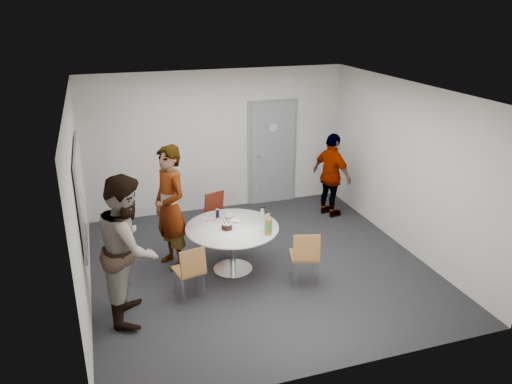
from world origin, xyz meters
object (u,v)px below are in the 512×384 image
object	(u,v)px
whiteboard	(81,192)
person_right	(332,175)
door	(272,153)
chair_near_left	(191,268)
person_left	(129,248)
chair_near_right	(305,253)
table	(234,233)
person_main	(170,208)
chair_far	(218,211)

from	to	relation	value
whiteboard	person_right	bearing A→B (deg)	16.00
door	chair_near_left	bearing A→B (deg)	-126.56
whiteboard	person_right	distance (m)	4.60
person_right	chair_near_left	bearing A→B (deg)	104.99
whiteboard	person_left	bearing A→B (deg)	-60.23
chair_near_right	person_left	size ratio (longest dim) A/B	0.43
whiteboard	person_right	size ratio (longest dim) A/B	1.19
table	person_right	size ratio (longest dim) A/B	0.86
door	table	distance (m)	2.93
whiteboard	person_main	bearing A→B (deg)	11.31
table	chair_near_left	xyz separation A→B (m)	(-0.78, -0.57, -0.15)
chair_near_right	person_right	distance (m)	2.64
person_main	person_left	size ratio (longest dim) A/B	1.00
person_left	person_right	size ratio (longest dim) A/B	1.20
chair_near_left	person_main	world-z (taller)	person_main
chair_near_left	table	bearing A→B (deg)	24.96
chair_near_left	person_main	bearing A→B (deg)	83.32
chair_far	person_left	world-z (taller)	person_left
person_main	person_right	bearing A→B (deg)	87.84
chair_near_left	person_left	world-z (taller)	person_left
table	chair_far	xyz separation A→B (m)	(0.04, 1.21, -0.14)
chair_far	person_right	bearing A→B (deg)	167.91
door	person_left	size ratio (longest dim) A/B	1.10
chair_far	person_main	distance (m)	1.27
door	person_left	distance (m)	4.40
chair_near_left	chair_far	xyz separation A→B (m)	(0.82, 1.78, 0.01)
person_main	person_right	xyz separation A→B (m)	(3.17, 1.01, -0.16)
table	person_left	size ratio (longest dim) A/B	0.72
whiteboard	chair_near_right	xyz separation A→B (m)	(2.91, -0.92, -0.95)
whiteboard	door	bearing A→B (deg)	32.66
person_right	whiteboard	bearing A→B (deg)	87.60
person_main	person_left	world-z (taller)	person_left
person_right	person_main	bearing A→B (deg)	89.33
chair_near_right	person_main	world-z (taller)	person_main
door	whiteboard	distance (m)	4.25
chair_near_left	person_main	xyz separation A→B (m)	(-0.09, 1.02, 0.48)
person_right	door	bearing A→B (deg)	20.03
chair_near_left	person_right	bearing A→B (deg)	21.90
chair_far	door	bearing A→B (deg)	-157.04
table	chair_near_left	size ratio (longest dim) A/B	1.75
whiteboard	chair_far	world-z (taller)	whiteboard
chair_far	person_right	xyz separation A→B (m)	(2.27, 0.25, 0.31)
table	whiteboard	bearing A→B (deg)	174.31
door	chair_near_left	distance (m)	3.85
whiteboard	person_left	xyz separation A→B (m)	(0.51, -0.89, -0.49)
table	person_main	distance (m)	1.03
door	chair_far	xyz separation A→B (m)	(-1.45, -1.28, -0.54)
table	chair_near_right	xyz separation A→B (m)	(0.85, -0.71, -0.12)
table	person_main	world-z (taller)	person_main
whiteboard	table	distance (m)	2.23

